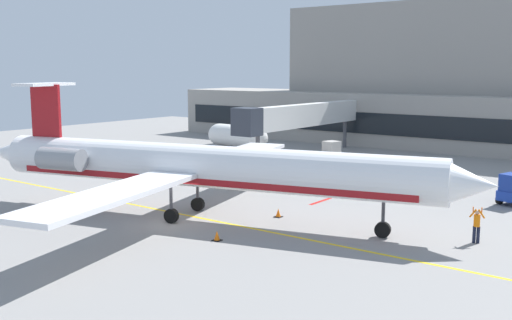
{
  "coord_description": "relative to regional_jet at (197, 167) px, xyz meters",
  "views": [
    {
      "loc": [
        25.86,
        -25.59,
        9.46
      ],
      "look_at": [
        0.23,
        8.23,
        3.0
      ],
      "focal_mm": 42.44,
      "sensor_mm": 36.0,
      "label": 1
    }
  ],
  "objects": [
    {
      "name": "terminal_building",
      "position": [
        0.92,
        43.87,
        3.1
      ],
      "size": [
        78.97,
        11.2,
        17.46
      ],
      "color": "gray",
      "rests_on": "ground"
    },
    {
      "name": "belt_loader",
      "position": [
        -5.18,
        24.87,
        -2.37
      ],
      "size": [
        2.39,
        3.87,
        2.12
      ],
      "color": "silver",
      "rests_on": "ground"
    },
    {
      "name": "marshaller",
      "position": [
        15.9,
        5.05,
        -2.3
      ],
      "size": [
        0.82,
        0.34,
        2.01
      ],
      "color": "#191E33",
      "rests_on": "ground"
    },
    {
      "name": "safety_cone_alpha",
      "position": [
        -8.74,
        -2.2,
        -3.08
      ],
      "size": [
        0.47,
        0.47,
        0.55
      ],
      "color": "orange",
      "rests_on": "ground"
    },
    {
      "name": "safety_cone_bravo",
      "position": [
        3.94,
        3.3,
        -3.08
      ],
      "size": [
        0.47,
        0.47,
        0.55
      ],
      "color": "orange",
      "rests_on": "ground"
    },
    {
      "name": "fuel_tank",
      "position": [
        -18.26,
        26.64,
        -1.71
      ],
      "size": [
        8.68,
        3.17,
        2.93
      ],
      "color": "white",
      "rests_on": "ground"
    },
    {
      "name": "jet_bridge_west",
      "position": [
        -9.54,
        26.35,
        1.06
      ],
      "size": [
        2.4,
        21.6,
        5.75
      ],
      "color": "silver",
      "rests_on": "ground"
    },
    {
      "name": "pushback_tractor",
      "position": [
        6.53,
        15.42,
        -2.49
      ],
      "size": [
        2.36,
        3.0,
        1.81
      ],
      "color": "silver",
      "rests_on": "ground"
    },
    {
      "name": "safety_cone_charlie",
      "position": [
        4.31,
        -3.15,
        -3.08
      ],
      "size": [
        0.47,
        0.47,
        0.55
      ],
      "color": "orange",
      "rests_on": "ground"
    },
    {
      "name": "regional_jet",
      "position": [
        0.0,
        0.0,
        0.0
      ],
      "size": [
        34.26,
        28.48,
        8.45
      ],
      "color": "white",
      "rests_on": "ground"
    },
    {
      "name": "ground",
      "position": [
        -0.23,
        -2.09,
        -3.38
      ],
      "size": [
        120.0,
        120.0,
        0.11
      ],
      "color": "gray"
    }
  ]
}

